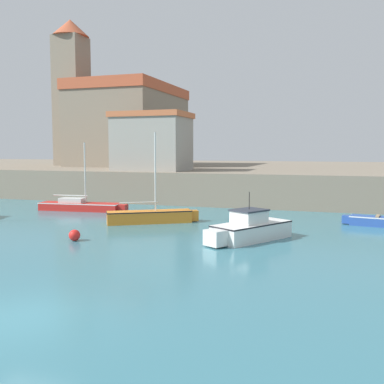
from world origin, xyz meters
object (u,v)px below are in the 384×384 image
Objects in this scene: sailboat_red_0 at (81,206)px; church at (123,121)px; sailboat_orange_5 at (151,216)px; mooring_buoy at (75,235)px; dinghy_blue_3 at (376,221)px; motorboat_white_2 at (249,229)px; harbor_shed_near_wharf at (152,141)px.

church reaches higher than sailboat_red_0.
church reaches higher than sailboat_orange_5.
sailboat_red_0 is 12.08× the size of mooring_buoy.
sailboat_orange_5 reaches higher than dinghy_blue_3.
motorboat_white_2 is at bearing -52.37° from church.
church is at bearing 143.37° from dinghy_blue_3.
sailboat_orange_5 is 0.86× the size of harbor_shed_near_wharf.
dinghy_blue_3 is at bearing -25.33° from harbor_shed_near_wharf.
church reaches higher than dinghy_blue_3.
harbor_shed_near_wharf is (-3.55, 18.49, 5.13)m from mooring_buoy.
harbor_shed_near_wharf is at bearing 100.88° from mooring_buoy.
church is at bearing 127.37° from harbor_shed_near_wharf.
dinghy_blue_3 is 21.21m from harbor_shed_near_wharf.
sailboat_orange_5 is 14.00m from harbor_shed_near_wharf.
motorboat_white_2 is 0.78× the size of harbor_shed_near_wharf.
dinghy_blue_3 reaches higher than mooring_buoy.
sailboat_orange_5 reaches higher than sailboat_red_0.
harbor_shed_near_wharf reaches higher than sailboat_red_0.
harbor_shed_near_wharf is (-12.06, 15.53, 4.82)m from motorboat_white_2.
dinghy_blue_3 is at bearing 45.75° from motorboat_white_2.
harbor_shed_near_wharf reaches higher than motorboat_white_2.
sailboat_red_0 is at bearing 120.50° from mooring_buoy.
sailboat_red_0 is 1.87× the size of dinghy_blue_3.
sailboat_red_0 is at bearing 178.81° from dinghy_blue_3.
mooring_buoy is 0.09× the size of harbor_shed_near_wharf.
dinghy_blue_3 is (6.55, 6.72, -0.28)m from motorboat_white_2.
motorboat_white_2 reaches higher than mooring_buoy.
motorboat_white_2 is at bearing -134.25° from dinghy_blue_3.
sailboat_orange_5 is (7.47, -3.70, 0.06)m from sailboat_red_0.
church is 2.60× the size of harbor_shed_near_wharf.
sailboat_orange_5 reaches higher than motorboat_white_2.
sailboat_orange_5 reaches higher than mooring_buoy.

